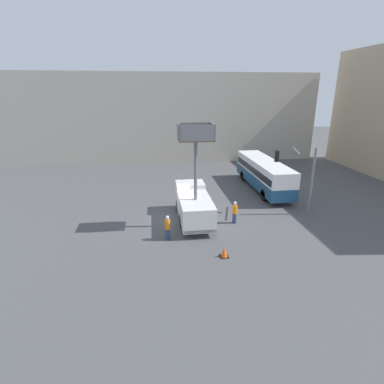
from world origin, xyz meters
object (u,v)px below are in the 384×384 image
object	(u,v)px
utility_truck	(194,202)
traffic_cone_near_truck	(224,252)
traffic_light_pole	(299,170)
city_bus	(263,172)
road_worker_directing	(235,212)
road_worker_near_truck	(168,228)

from	to	relation	value
utility_truck	traffic_cone_near_truck	world-z (taller)	utility_truck
traffic_light_pole	traffic_cone_near_truck	bearing A→B (deg)	-141.04
city_bus	traffic_light_pole	world-z (taller)	traffic_light_pole
road_worker_directing	utility_truck	bearing A→B (deg)	-50.79
traffic_light_pole	traffic_cone_near_truck	xyz separation A→B (m)	(-7.45, -6.02, -3.47)
utility_truck	city_bus	xyz separation A→B (m)	(8.22, 6.96, 0.27)
road_worker_near_truck	traffic_cone_near_truck	world-z (taller)	road_worker_near_truck
traffic_light_pole	utility_truck	bearing A→B (deg)	-177.84
city_bus	traffic_light_pole	bearing A→B (deg)	174.80
utility_truck	traffic_cone_near_truck	xyz separation A→B (m)	(1.12, -5.70, -1.25)
city_bus	traffic_light_pole	distance (m)	6.92
city_bus	traffic_cone_near_truck	world-z (taller)	city_bus
city_bus	traffic_cone_near_truck	bearing A→B (deg)	142.50
city_bus	traffic_cone_near_truck	distance (m)	14.59
city_bus	road_worker_directing	size ratio (longest dim) A/B	6.12
road_worker_directing	traffic_cone_near_truck	xyz separation A→B (m)	(-1.96, -4.79, -0.59)
traffic_light_pole	road_worker_near_truck	size ratio (longest dim) A/B	3.12
utility_truck	road_worker_near_truck	world-z (taller)	utility_truck
traffic_cone_near_truck	traffic_light_pole	bearing A→B (deg)	38.96
utility_truck	road_worker_near_truck	bearing A→B (deg)	-126.50
traffic_light_pole	road_worker_near_truck	xyz separation A→B (m)	(-10.77, -3.30, -2.88)
utility_truck	road_worker_near_truck	size ratio (longest dim) A/B	4.29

